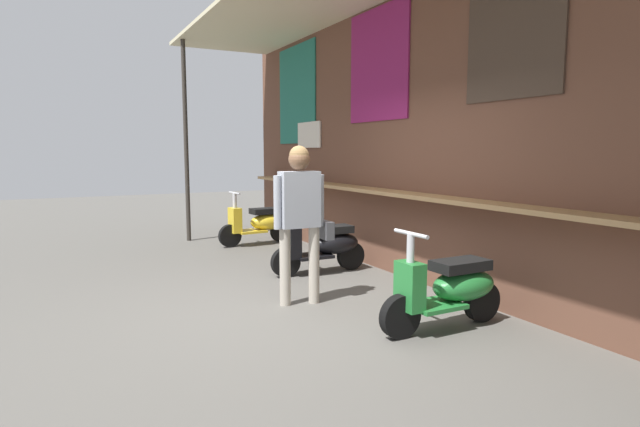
% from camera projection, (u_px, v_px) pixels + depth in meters
% --- Properties ---
extents(ground_plane, '(31.49, 31.49, 0.00)m').
position_uv_depth(ground_plane, '(291.00, 308.00, 5.53)').
color(ground_plane, '#56544F').
extents(market_stall_facade, '(11.25, 2.23, 3.92)m').
position_uv_depth(market_stall_facade, '(434.00, 112.00, 6.15)').
color(market_stall_facade, brown).
rests_on(market_stall_facade, ground_plane).
extents(scooter_yellow, '(0.49, 1.40, 0.97)m').
position_uv_depth(scooter_yellow, '(260.00, 223.00, 9.28)').
color(scooter_yellow, gold).
rests_on(scooter_yellow, ground_plane).
extents(scooter_black, '(0.46, 1.40, 0.97)m').
position_uv_depth(scooter_black, '(324.00, 245.00, 7.10)').
color(scooter_black, black).
rests_on(scooter_black, ground_plane).
extents(scooter_green, '(0.46, 1.40, 0.97)m').
position_uv_depth(scooter_green, '(450.00, 288.00, 4.87)').
color(scooter_green, '#237533').
rests_on(scooter_green, ground_plane).
extents(shopper_with_handbag, '(0.26, 0.67, 1.74)m').
position_uv_depth(shopper_with_handbag, '(301.00, 208.00, 5.56)').
color(shopper_with_handbag, '#ADA393').
rests_on(shopper_with_handbag, ground_plane).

